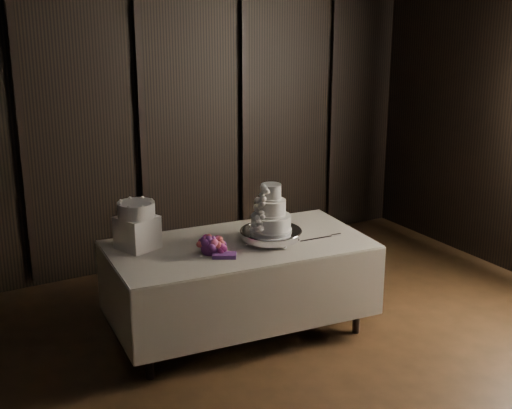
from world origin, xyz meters
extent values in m
cube|color=black|center=(0.00, 3.52, 1.50)|extent=(6.04, 0.04, 3.04)
cube|color=silver|center=(0.09, 1.74, 0.76)|extent=(2.07, 1.22, 0.01)
cube|color=white|center=(0.09, 1.74, 0.35)|extent=(1.90, 1.08, 0.71)
cylinder|color=silver|center=(0.33, 1.65, 0.81)|extent=(0.56, 0.56, 0.09)
cylinder|color=white|center=(0.33, 1.65, 0.91)|extent=(0.31, 0.31, 0.12)
cylinder|color=white|center=(0.33, 1.65, 1.04)|extent=(0.23, 0.23, 0.12)
cylinder|color=white|center=(0.33, 1.65, 1.16)|extent=(0.15, 0.15, 0.12)
cube|color=white|center=(-0.62, 2.02, 0.89)|extent=(0.33, 0.33, 0.25)
cylinder|color=white|center=(-0.62, 2.02, 1.07)|extent=(0.36, 0.36, 0.11)
cube|color=silver|center=(0.65, 1.51, 0.77)|extent=(0.37, 0.05, 0.01)
camera|label=1|loc=(-2.36, -2.80, 2.64)|focal=50.00mm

